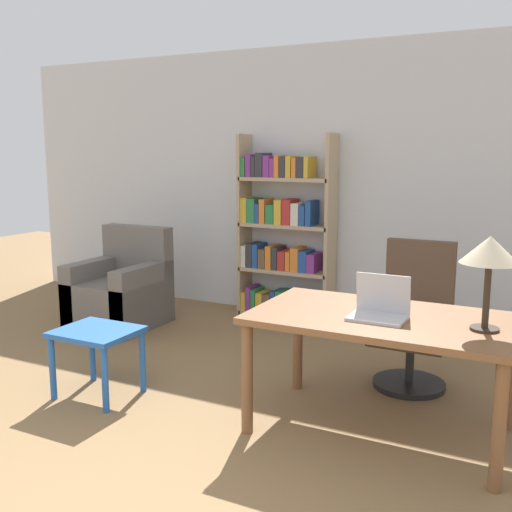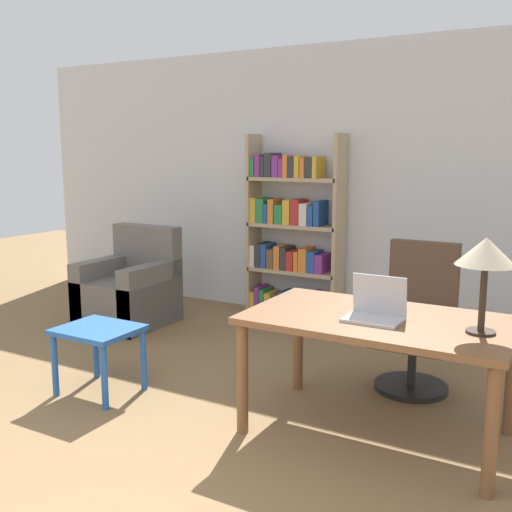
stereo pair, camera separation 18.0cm
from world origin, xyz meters
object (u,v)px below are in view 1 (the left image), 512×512
Objects in this scene: laptop at (380,309)px; armchair at (121,293)px; table_lamp at (490,253)px; side_table_blue at (97,341)px; office_chair at (414,323)px; bookshelf at (282,238)px; desk at (382,331)px.

armchair is (-2.86, 1.14, -0.47)m from laptop.
armchair is at bearing 162.06° from table_lamp.
laptop is at bearing -177.48° from table_lamp.
table_lamp reaches higher than armchair.
laptop is 0.60× the size of side_table_blue.
bookshelf is at bearing 143.05° from office_chair.
table_lamp reaches higher than laptop.
side_table_blue is (-2.45, -0.33, -0.76)m from table_lamp.
desk is 0.77m from table_lamp.
armchair reaches higher than desk.
table_lamp is at bearing -17.94° from armchair.
armchair is (-2.88, 0.22, -0.15)m from office_chair.
desk is 0.16m from laptop.
office_chair is (0.01, 0.91, -0.32)m from laptop.
desk is 2.95× the size of table_lamp.
armchair is 1.68m from bookshelf.
table_lamp is (0.57, 0.03, 0.37)m from laptop.
office_chair reaches higher than desk.
table_lamp is at bearing -57.70° from office_chair.
desk is at bearing 10.90° from side_table_blue.
laptop reaches higher than desk.
bookshelf is (1.27, 0.98, 0.50)m from armchair.
table_lamp is 2.58m from side_table_blue.
office_chair reaches higher than side_table_blue.
office_chair is at bearing 122.30° from table_lamp.
office_chair is 2.89m from armchair.
office_chair is at bearing 32.81° from side_table_blue.
side_table_blue is (-1.88, -0.36, -0.24)m from desk.
laptop is at bearing -93.23° from desk.
laptop is 0.97m from office_chair.
table_lamp is at bearing -3.36° from desk.
laptop is at bearing -90.73° from office_chair.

